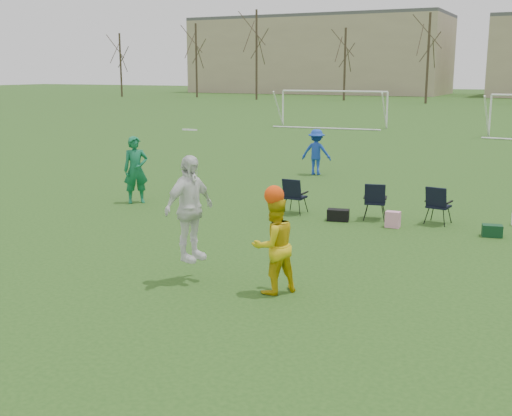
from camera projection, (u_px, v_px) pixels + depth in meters
The scene contains 6 objects.
ground at pixel (198, 322), 9.89m from camera, with size 260.00×260.00×0.00m, color #234C17.
fielder_green_near at pixel (136, 170), 18.58m from camera, with size 0.71×0.47×1.94m, color #126841.
fielder_blue at pixel (316, 152), 23.67m from camera, with size 1.09×0.62×1.68m, color #173CAC.
center_contest at pixel (229, 225), 11.27m from camera, with size 2.47×1.27×2.80m.
sideline_setup at pixel (493, 210), 15.29m from camera, with size 9.52×1.96×1.81m.
goal_left at pixel (334, 98), 43.60m from camera, with size 7.39×0.76×2.46m.
Camera 1 is at (4.94, -7.93, 3.80)m, focal length 45.00 mm.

